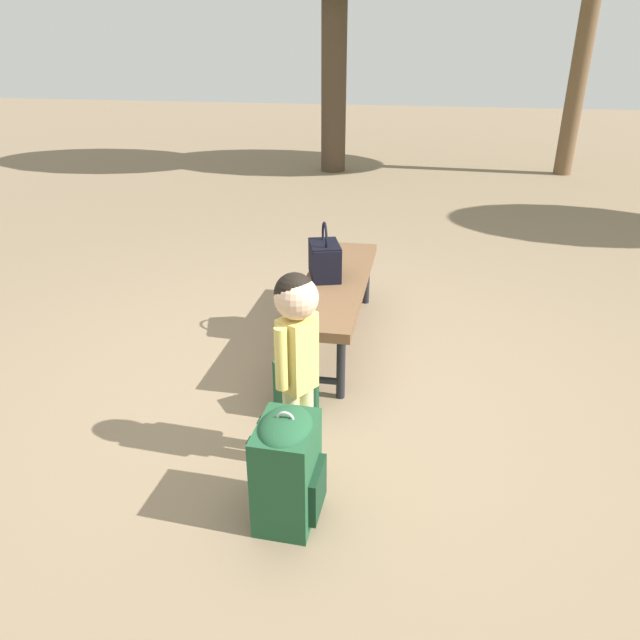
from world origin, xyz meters
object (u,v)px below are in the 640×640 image
(handbag, at_px, (325,258))
(backpack_large, at_px, (287,466))
(backpack_small, at_px, (296,383))
(child_standing, at_px, (297,342))
(park_bench, at_px, (335,287))

(handbag, height_order, backpack_large, handbag)
(handbag, xyz_separation_m, backpack_small, (0.91, 0.05, -0.40))
(child_standing, relative_size, backpack_small, 2.78)
(park_bench, xyz_separation_m, backpack_small, (0.88, -0.03, -0.22))
(park_bench, height_order, child_standing, child_standing)
(park_bench, height_order, backpack_large, backpack_large)
(handbag, bearing_deg, park_bench, 69.01)
(child_standing, bearing_deg, handbag, -172.63)
(park_bench, bearing_deg, child_standing, 4.01)
(handbag, relative_size, child_standing, 0.38)
(handbag, distance_m, child_standing, 1.33)
(park_bench, relative_size, handbag, 4.40)
(backpack_large, relative_size, backpack_small, 1.52)
(backpack_large, distance_m, backpack_small, 0.81)
(handbag, height_order, backpack_small, handbag)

